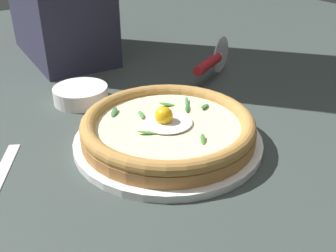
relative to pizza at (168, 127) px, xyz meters
The scene contains 5 objects.
ground_plane 0.05m from the pizza, 74.94° to the left, with size 2.40×2.40×0.03m, color #363F3C.
pizza_plate 0.02m from the pizza, 94.53° to the left, with size 0.30×0.30×0.01m, color white.
pizza is the anchor object (origin of this frame).
side_bowl 0.24m from the pizza, 75.54° to the right, with size 0.11×0.11×0.03m, color white.
pizza_cutter 0.30m from the pizza, 141.73° to the right, with size 0.15×0.09×0.08m.
Camera 1 is at (0.29, 0.44, 0.33)m, focal length 41.54 mm.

